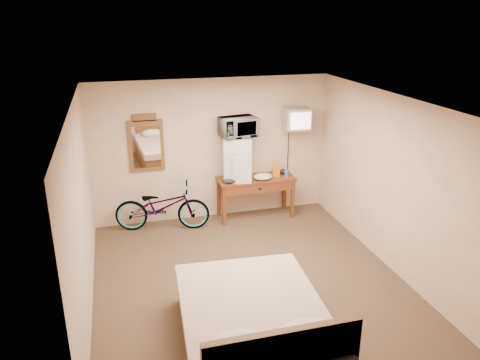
# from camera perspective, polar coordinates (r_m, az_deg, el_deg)

# --- Properties ---
(room) EXTENTS (4.60, 4.64, 2.50)m
(room) POSITION_cam_1_polar(r_m,az_deg,el_deg) (6.14, 1.06, -2.11)
(room) COLOR #4E3627
(room) RESTS_ON ground
(desk) EXTENTS (1.37, 0.53, 0.75)m
(desk) POSITION_cam_1_polar(r_m,az_deg,el_deg) (8.35, 2.01, -0.56)
(desk) COLOR brown
(desk) RESTS_ON floor
(mini_fridge) EXTENTS (0.60, 0.58, 0.78)m
(mini_fridge) POSITION_cam_1_polar(r_m,az_deg,el_deg) (8.13, -0.20, 2.66)
(mini_fridge) COLOR silver
(mini_fridge) RESTS_ON desk
(microwave) EXTENTS (0.67, 0.51, 0.34)m
(microwave) POSITION_cam_1_polar(r_m,az_deg,el_deg) (7.98, -0.20, 6.49)
(microwave) COLOR silver
(microwave) RESTS_ON mini_fridge
(snack_bag) EXTENTS (0.14, 0.10, 0.25)m
(snack_bag) POSITION_cam_1_polar(r_m,az_deg,el_deg) (8.40, 4.43, 1.29)
(snack_bag) COLOR orange
(snack_bag) RESTS_ON desk
(blue_cup) EXTENTS (0.07, 0.07, 0.13)m
(blue_cup) POSITION_cam_1_polar(r_m,az_deg,el_deg) (8.41, 5.70, 0.83)
(blue_cup) COLOR blue
(blue_cup) RESTS_ON desk
(cloth_cream) EXTENTS (0.34, 0.26, 0.10)m
(cloth_cream) POSITION_cam_1_polar(r_m,az_deg,el_deg) (8.25, 2.82, 0.41)
(cloth_cream) COLOR silver
(cloth_cream) RESTS_ON desk
(cloth_dark_a) EXTENTS (0.25, 0.19, 0.09)m
(cloth_dark_a) POSITION_cam_1_polar(r_m,az_deg,el_deg) (8.06, -1.27, -0.06)
(cloth_dark_a) COLOR black
(cloth_dark_a) RESTS_ON desk
(cloth_dark_b) EXTENTS (0.19, 0.16, 0.09)m
(cloth_dark_b) POSITION_cam_1_polar(r_m,az_deg,el_deg) (8.57, 5.44, 1.06)
(cloth_dark_b) COLOR black
(cloth_dark_b) RESTS_ON desk
(crt_television) EXTENTS (0.46, 0.58, 0.38)m
(crt_television) POSITION_cam_1_polar(r_m,az_deg,el_deg) (8.28, 6.93, 7.43)
(crt_television) COLOR black
(crt_television) RESTS_ON room
(wall_mirror) EXTENTS (0.58, 0.04, 0.99)m
(wall_mirror) POSITION_cam_1_polar(r_m,az_deg,el_deg) (8.03, -11.36, 4.35)
(wall_mirror) COLOR brown
(wall_mirror) RESTS_ON room
(bicycle) EXTENTS (1.68, 0.86, 0.84)m
(bicycle) POSITION_cam_1_polar(r_m,az_deg,el_deg) (8.07, -9.47, -3.19)
(bicycle) COLOR black
(bicycle) RESTS_ON floor
(bed) EXTENTS (1.68, 2.15, 0.90)m
(bed) POSITION_cam_1_polar(r_m,az_deg,el_deg) (5.39, 1.76, -17.36)
(bed) COLOR brown
(bed) RESTS_ON floor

